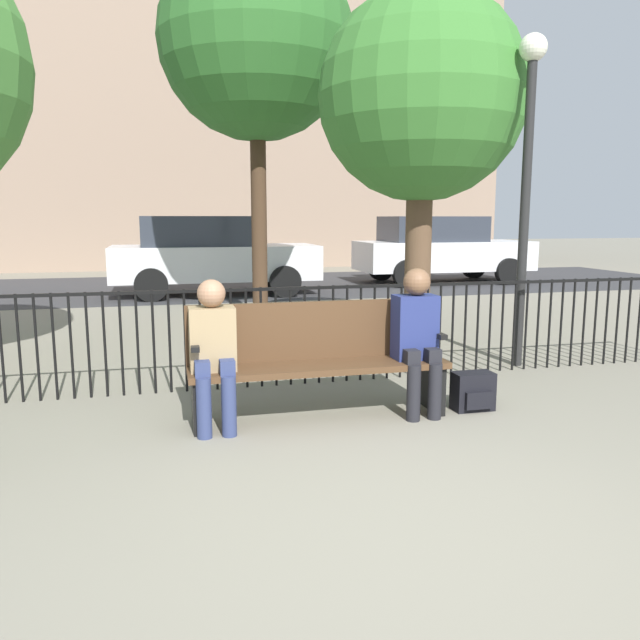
{
  "coord_description": "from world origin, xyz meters",
  "views": [
    {
      "loc": [
        -1.16,
        -2.71,
        1.59
      ],
      "look_at": [
        0.0,
        1.94,
        0.8
      ],
      "focal_mm": 35.0,
      "sensor_mm": 36.0,
      "label": 1
    }
  ],
  "objects_px": {
    "backpack": "(473,392)",
    "tree_2": "(256,42)",
    "seated_person_0": "(213,346)",
    "parked_car_0": "(211,254)",
    "lamp_post": "(528,149)",
    "park_bench": "(318,355)",
    "tree_0": "(422,99)",
    "seated_person_1": "(417,333)",
    "parked_car_1": "(440,248)"
  },
  "relations": [
    {
      "from": "backpack",
      "to": "tree_2",
      "type": "distance_m",
      "value": 6.53
    },
    {
      "from": "seated_person_0",
      "to": "parked_car_0",
      "type": "relative_size",
      "value": 0.27
    },
    {
      "from": "lamp_post",
      "to": "backpack",
      "type": "bearing_deg",
      "value": -132.51
    },
    {
      "from": "park_bench",
      "to": "tree_0",
      "type": "relative_size",
      "value": 0.49
    },
    {
      "from": "tree_0",
      "to": "lamp_post",
      "type": "height_order",
      "value": "tree_0"
    },
    {
      "from": "seated_person_1",
      "to": "backpack",
      "type": "bearing_deg",
      "value": -3.8
    },
    {
      "from": "tree_2",
      "to": "parked_car_1",
      "type": "bearing_deg",
      "value": 41.53
    },
    {
      "from": "park_bench",
      "to": "seated_person_0",
      "type": "height_order",
      "value": "seated_person_0"
    },
    {
      "from": "seated_person_1",
      "to": "parked_car_0",
      "type": "relative_size",
      "value": 0.28
    },
    {
      "from": "tree_0",
      "to": "parked_car_0",
      "type": "distance_m",
      "value": 6.77
    },
    {
      "from": "seated_person_1",
      "to": "tree_2",
      "type": "xyz_separation_m",
      "value": [
        -0.51,
        5.05,
        3.47
      ]
    },
    {
      "from": "tree_2",
      "to": "seated_person_0",
      "type": "bearing_deg",
      "value": -102.47
    },
    {
      "from": "tree_0",
      "to": "lamp_post",
      "type": "xyz_separation_m",
      "value": [
        0.71,
        -1.14,
        -0.67
      ]
    },
    {
      "from": "seated_person_1",
      "to": "tree_0",
      "type": "distance_m",
      "value": 3.51
    },
    {
      "from": "seated_person_0",
      "to": "seated_person_1",
      "type": "relative_size",
      "value": 0.96
    },
    {
      "from": "tree_0",
      "to": "tree_2",
      "type": "xyz_separation_m",
      "value": [
        -1.54,
        2.59,
        1.19
      ]
    },
    {
      "from": "seated_person_1",
      "to": "backpack",
      "type": "xyz_separation_m",
      "value": [
        0.5,
        -0.03,
        -0.52
      ]
    },
    {
      "from": "seated_person_0",
      "to": "lamp_post",
      "type": "distance_m",
      "value": 3.97
    },
    {
      "from": "seated_person_1",
      "to": "parked_car_0",
      "type": "xyz_separation_m",
      "value": [
        -1.0,
        8.56,
        0.17
      ]
    },
    {
      "from": "park_bench",
      "to": "parked_car_0",
      "type": "xyz_separation_m",
      "value": [
        -0.2,
        8.42,
        0.34
      ]
    },
    {
      "from": "parked_car_0",
      "to": "parked_car_1",
      "type": "xyz_separation_m",
      "value": [
        5.63,
        1.05,
        0.0
      ]
    },
    {
      "from": "seated_person_1",
      "to": "backpack",
      "type": "relative_size",
      "value": 3.55
    },
    {
      "from": "lamp_post",
      "to": "parked_car_1",
      "type": "xyz_separation_m",
      "value": [
        2.9,
        8.28,
        -1.44
      ]
    },
    {
      "from": "tree_0",
      "to": "park_bench",
      "type": "bearing_deg",
      "value": -128.17
    },
    {
      "from": "seated_person_0",
      "to": "lamp_post",
      "type": "xyz_separation_m",
      "value": [
        3.36,
        1.32,
        1.64
      ]
    },
    {
      "from": "park_bench",
      "to": "parked_car_0",
      "type": "relative_size",
      "value": 0.49
    },
    {
      "from": "lamp_post",
      "to": "parked_car_0",
      "type": "height_order",
      "value": "lamp_post"
    },
    {
      "from": "seated_person_0",
      "to": "seated_person_1",
      "type": "bearing_deg",
      "value": 0.11
    },
    {
      "from": "seated_person_0",
      "to": "seated_person_1",
      "type": "height_order",
      "value": "seated_person_1"
    },
    {
      "from": "tree_2",
      "to": "parked_car_0",
      "type": "distance_m",
      "value": 4.84
    },
    {
      "from": "seated_person_1",
      "to": "park_bench",
      "type": "bearing_deg",
      "value": 170.55
    },
    {
      "from": "lamp_post",
      "to": "seated_person_0",
      "type": "bearing_deg",
      "value": -158.58
    },
    {
      "from": "parked_car_0",
      "to": "parked_car_1",
      "type": "relative_size",
      "value": 1.0
    },
    {
      "from": "tree_0",
      "to": "parked_car_1",
      "type": "bearing_deg",
      "value": 63.25
    },
    {
      "from": "tree_2",
      "to": "seated_person_1",
      "type": "bearing_deg",
      "value": -84.24
    },
    {
      "from": "seated_person_1",
      "to": "parked_car_1",
      "type": "xyz_separation_m",
      "value": [
        4.63,
        9.6,
        0.17
      ]
    },
    {
      "from": "tree_0",
      "to": "parked_car_1",
      "type": "height_order",
      "value": "tree_0"
    },
    {
      "from": "backpack",
      "to": "parked_car_1",
      "type": "relative_size",
      "value": 0.08
    },
    {
      "from": "seated_person_0",
      "to": "tree_0",
      "type": "xyz_separation_m",
      "value": [
        2.66,
        2.46,
        2.31
      ]
    },
    {
      "from": "tree_2",
      "to": "lamp_post",
      "type": "height_order",
      "value": "tree_2"
    },
    {
      "from": "seated_person_0",
      "to": "lamp_post",
      "type": "bearing_deg",
      "value": 21.42
    },
    {
      "from": "park_bench",
      "to": "tree_0",
      "type": "bearing_deg",
      "value": 51.83
    },
    {
      "from": "seated_person_0",
      "to": "parked_car_0",
      "type": "xyz_separation_m",
      "value": [
        0.63,
        8.56,
        0.2
      ]
    },
    {
      "from": "parked_car_0",
      "to": "parked_car_1",
      "type": "height_order",
      "value": "same"
    },
    {
      "from": "seated_person_0",
      "to": "seated_person_1",
      "type": "distance_m",
      "value": 1.63
    },
    {
      "from": "park_bench",
      "to": "seated_person_1",
      "type": "height_order",
      "value": "seated_person_1"
    },
    {
      "from": "tree_0",
      "to": "lamp_post",
      "type": "relative_size",
      "value": 1.23
    },
    {
      "from": "backpack",
      "to": "tree_2",
      "type": "height_order",
      "value": "tree_2"
    },
    {
      "from": "seated_person_1",
      "to": "tree_2",
      "type": "bearing_deg",
      "value": 95.76
    },
    {
      "from": "seated_person_1",
      "to": "tree_0",
      "type": "relative_size",
      "value": 0.28
    }
  ]
}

